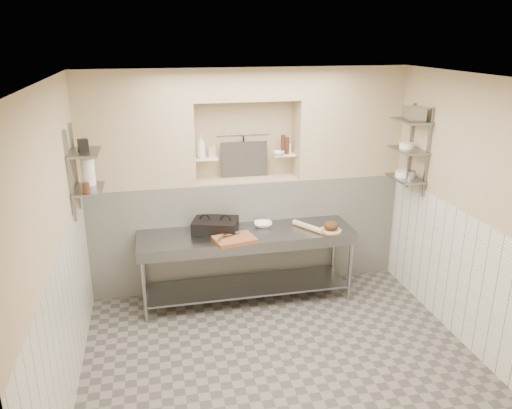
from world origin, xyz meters
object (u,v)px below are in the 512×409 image
object	(u,v)px
jug_left	(88,172)
mixing_bowl	(263,224)
bottle_soap	(201,147)
panini_press	(215,225)
bowl_alcove	(279,153)
rolling_pin	(308,227)
cutting_board	(235,239)
prep_table	(247,252)
bread_loaf	(331,225)

from	to	relation	value
jug_left	mixing_bowl	bearing A→B (deg)	4.80
mixing_bowl	bottle_soap	bearing A→B (deg)	150.29
panini_press	jug_left	xyz separation A→B (m)	(-1.38, -0.15, 0.78)
bowl_alcove	mixing_bowl	bearing A→B (deg)	-128.38
rolling_pin	panini_press	bearing A→B (deg)	170.31
mixing_bowl	bowl_alcove	distance (m)	0.93
cutting_board	panini_press	bearing A→B (deg)	115.55
panini_press	mixing_bowl	world-z (taller)	panini_press
prep_table	bottle_soap	bearing A→B (deg)	129.36
cutting_board	mixing_bowl	bearing A→B (deg)	41.49
panini_press	jug_left	distance (m)	1.59
mixing_bowl	jug_left	xyz separation A→B (m)	(-1.97, -0.17, 0.83)
prep_table	rolling_pin	distance (m)	0.80
mixing_bowl	cutting_board	bearing A→B (deg)	-138.51
prep_table	mixing_bowl	xyz separation A→B (m)	(0.24, 0.16, 0.28)
mixing_bowl	bread_loaf	distance (m)	0.83
mixing_bowl	bread_loaf	xyz separation A→B (m)	(0.77, -0.31, 0.04)
panini_press	mixing_bowl	size ratio (longest dim) A/B	2.78
rolling_pin	mixing_bowl	bearing A→B (deg)	158.32
panini_press	rolling_pin	distance (m)	1.12
mixing_bowl	rolling_pin	bearing A→B (deg)	-21.68
prep_table	jug_left	size ratio (longest dim) A/B	9.13
cutting_board	bowl_alcove	world-z (taller)	bowl_alcove
bread_loaf	bottle_soap	size ratio (longest dim) A/B	0.65
rolling_pin	prep_table	bearing A→B (deg)	176.75
prep_table	bottle_soap	distance (m)	1.41
panini_press	rolling_pin	world-z (taller)	panini_press
cutting_board	bowl_alcove	distance (m)	1.30
bread_loaf	bottle_soap	bearing A→B (deg)	154.23
cutting_board	mixing_bowl	world-z (taller)	mixing_bowl
panini_press	bread_loaf	distance (m)	1.40
panini_press	jug_left	size ratio (longest dim) A/B	2.16
bread_loaf	panini_press	bearing A→B (deg)	167.75
panini_press	bread_loaf	bearing A→B (deg)	5.40
mixing_bowl	jug_left	world-z (taller)	jug_left
prep_table	rolling_pin	xyz separation A→B (m)	(0.75, -0.04, 0.29)
bottle_soap	jug_left	world-z (taller)	bottle_soap
bowl_alcove	cutting_board	bearing A→B (deg)	-133.99
panini_press	mixing_bowl	bearing A→B (deg)	19.04
panini_press	bread_loaf	world-z (taller)	panini_press
bottle_soap	bowl_alcove	distance (m)	0.99
rolling_pin	bottle_soap	bearing A→B (deg)	153.57
rolling_pin	bread_loaf	size ratio (longest dim) A/B	2.44
bottle_soap	bowl_alcove	xyz separation A→B (m)	(0.98, -0.04, -0.12)
prep_table	jug_left	world-z (taller)	jug_left
bottle_soap	panini_press	bearing A→B (deg)	-76.43
bread_loaf	rolling_pin	bearing A→B (deg)	157.42
bread_loaf	jug_left	world-z (taller)	jug_left
bottle_soap	bowl_alcove	world-z (taller)	bottle_soap
cutting_board	bread_loaf	size ratio (longest dim) A/B	2.54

